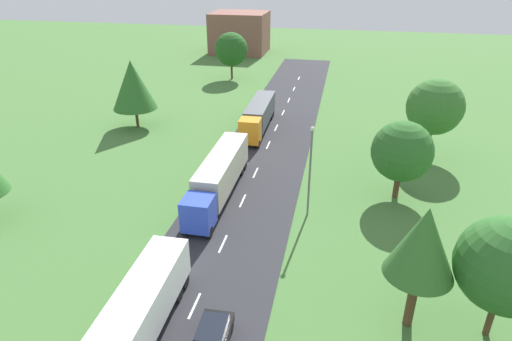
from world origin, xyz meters
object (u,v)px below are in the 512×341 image
at_px(truck_second, 219,175).
at_px(tree_oak, 423,243).
at_px(tree_ash, 402,151).
at_px(tree_maple, 133,85).
at_px(truck_lead, 132,324).
at_px(car_second, 212,337).
at_px(lamppost_second, 310,168).
at_px(tree_pine, 507,265).
at_px(truck_third, 258,115).
at_px(tree_lime, 435,107).
at_px(distant_building, 240,33).
at_px(tree_elm, 231,49).

distance_m(truck_second, tree_oak, 21.12).
bearing_deg(tree_ash, tree_maple, 158.17).
xyz_separation_m(truck_lead, car_second, (4.29, 1.04, -1.22)).
bearing_deg(truck_second, lamppost_second, -11.55).
height_order(tree_pine, tree_ash, tree_pine).
distance_m(truck_third, tree_maple, 16.64).
bearing_deg(tree_ash, lamppost_second, -148.49).
height_order(tree_oak, tree_maple, tree_maple).
xyz_separation_m(truck_lead, tree_ash, (16.23, 21.73, 2.70)).
bearing_deg(truck_third, tree_lime, -12.65).
relative_size(tree_oak, distant_building, 0.67).
relative_size(truck_second, tree_oak, 1.73).
xyz_separation_m(truck_lead, tree_lime, (20.45, 32.11, 3.88)).
xyz_separation_m(lamppost_second, tree_ash, (7.88, 4.83, 0.12)).
height_order(truck_third, distant_building, distant_building).
relative_size(lamppost_second, distant_building, 0.66).
bearing_deg(truck_second, tree_pine, -32.90).
xyz_separation_m(truck_third, car_second, (4.30, -35.66, -1.26)).
relative_size(lamppost_second, tree_pine, 1.04).
relative_size(car_second, tree_pine, 0.52).
distance_m(lamppost_second, tree_elm, 48.58).
bearing_deg(truck_lead, tree_maple, 114.93).
bearing_deg(distant_building, tree_lime, -57.42).
relative_size(car_second, tree_lime, 0.46).
distance_m(tree_elm, tree_lime, 42.60).
bearing_deg(tree_elm, truck_third, -68.29).
bearing_deg(tree_elm, tree_lime, -44.30).
bearing_deg(truck_lead, tree_ash, 53.25).
height_order(car_second, tree_lime, tree_lime).
distance_m(truck_second, lamppost_second, 9.05).
height_order(truck_third, tree_elm, tree_elm).
bearing_deg(lamppost_second, car_second, -104.36).
bearing_deg(car_second, lamppost_second, 75.64).
bearing_deg(tree_maple, truck_third, 7.13).
relative_size(tree_oak, tree_ash, 1.11).
bearing_deg(tree_oak, truck_second, 139.98).
bearing_deg(truck_lead, truck_second, 90.59).
bearing_deg(tree_oak, tree_lime, 79.95).
bearing_deg(tree_pine, truck_third, 122.98).
height_order(tree_maple, distant_building, distant_building).
bearing_deg(lamppost_second, truck_lead, -116.29).
bearing_deg(tree_lime, tree_ash, -112.14).
bearing_deg(truck_third, tree_ash, -42.68).
bearing_deg(tree_elm, lamppost_second, -67.77).
height_order(truck_second, tree_lime, tree_lime).
bearing_deg(tree_maple, truck_lead, -65.07).
bearing_deg(truck_lead, truck_third, 90.02).
xyz_separation_m(tree_elm, tree_lime, (30.48, -29.75, 0.51)).
bearing_deg(truck_lead, lamppost_second, 63.71).
bearing_deg(lamppost_second, tree_lime, 51.49).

